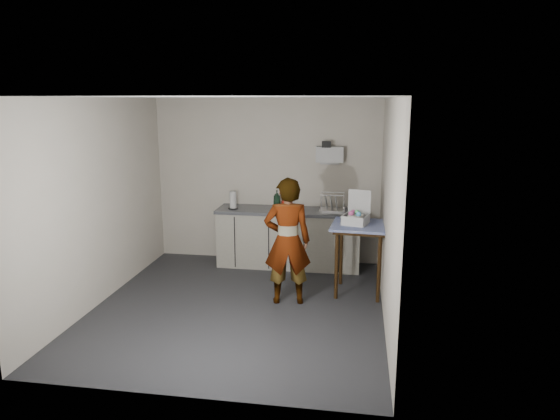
% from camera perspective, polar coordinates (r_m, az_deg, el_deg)
% --- Properties ---
extents(ground, '(4.00, 4.00, 0.00)m').
position_cam_1_polar(ground, '(6.48, -4.71, -10.94)').
color(ground, '#28292D').
rests_on(ground, ground).
extents(wall_back, '(3.60, 0.02, 2.60)m').
position_cam_1_polar(wall_back, '(7.99, -1.51, 3.34)').
color(wall_back, beige).
rests_on(wall_back, ground).
extents(wall_right, '(0.02, 4.00, 2.60)m').
position_cam_1_polar(wall_right, '(5.91, 12.16, -0.20)').
color(wall_right, beige).
rests_on(wall_right, ground).
extents(wall_left, '(0.02, 4.00, 2.60)m').
position_cam_1_polar(wall_left, '(6.73, -19.89, 0.85)').
color(wall_left, beige).
rests_on(wall_left, ground).
extents(ceiling, '(3.60, 4.00, 0.01)m').
position_cam_1_polar(ceiling, '(5.94, -5.16, 12.67)').
color(ceiling, silver).
rests_on(ceiling, wall_back).
extents(kitchen_counter, '(2.24, 0.62, 0.91)m').
position_cam_1_polar(kitchen_counter, '(7.84, 1.02, -3.39)').
color(kitchen_counter, black).
rests_on(kitchen_counter, ground).
extents(wall_shelf, '(0.42, 0.18, 0.37)m').
position_cam_1_polar(wall_shelf, '(7.74, 5.71, 6.32)').
color(wall_shelf, silver).
rests_on(wall_shelf, ground).
extents(side_table, '(0.79, 0.79, 0.96)m').
position_cam_1_polar(side_table, '(6.72, 9.14, -2.63)').
color(side_table, '#331F0B').
rests_on(side_table, ground).
extents(standing_man, '(0.66, 0.50, 1.64)m').
position_cam_1_polar(standing_man, '(6.33, 0.85, -3.59)').
color(standing_man, '#B2A593').
rests_on(standing_man, ground).
extents(soap_bottle, '(0.13, 0.13, 0.30)m').
position_cam_1_polar(soap_bottle, '(7.69, -0.36, 1.18)').
color(soap_bottle, black).
rests_on(soap_bottle, kitchen_counter).
extents(soda_can, '(0.07, 0.07, 0.14)m').
position_cam_1_polar(soda_can, '(7.68, 0.43, 0.54)').
color(soda_can, red).
rests_on(soda_can, kitchen_counter).
extents(dark_bottle, '(0.06, 0.06, 0.22)m').
position_cam_1_polar(dark_bottle, '(7.79, -0.41, 1.01)').
color(dark_bottle, black).
rests_on(dark_bottle, kitchen_counter).
extents(paper_towel, '(0.16, 0.16, 0.28)m').
position_cam_1_polar(paper_towel, '(7.78, -5.39, 1.09)').
color(paper_towel, black).
rests_on(paper_towel, kitchen_counter).
extents(dish_rack, '(0.38, 0.29, 0.27)m').
position_cam_1_polar(dish_rack, '(7.68, 5.95, 0.40)').
color(dish_rack, white).
rests_on(dish_rack, kitchen_counter).
extents(bakery_box, '(0.39, 0.39, 0.43)m').
position_cam_1_polar(bakery_box, '(6.68, 8.67, -0.75)').
color(bakery_box, silver).
rests_on(bakery_box, side_table).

